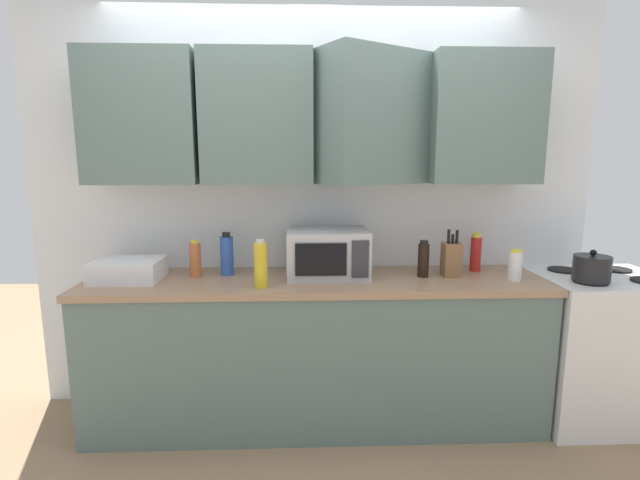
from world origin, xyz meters
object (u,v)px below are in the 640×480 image
(bottle_red_sauce, at_px, (476,253))
(dish_rack, at_px, (128,270))
(stove_range, at_px, (596,347))
(bottle_soy_dark, at_px, (423,259))
(knife_block, at_px, (451,259))
(microwave, at_px, (328,253))
(bottle_white_jar, at_px, (515,266))
(bottle_yellow_mustard, at_px, (261,264))
(bottle_spice_jar, at_px, (195,259))
(kettle, at_px, (592,268))
(bottle_blue_cleaner, at_px, (227,255))

(bottle_red_sauce, bearing_deg, dish_rack, -176.10)
(stove_range, bearing_deg, bottle_soy_dark, 178.28)
(knife_block, bearing_deg, bottle_red_sauce, 31.23)
(microwave, distance_m, bottle_red_sauce, 0.94)
(bottle_white_jar, bearing_deg, microwave, 172.11)
(knife_block, xyz_separation_m, bottle_yellow_mustard, (-1.12, -0.21, 0.02))
(dish_rack, height_order, bottle_spice_jar, bottle_spice_jar)
(kettle, height_order, bottle_red_sauce, bottle_red_sauce)
(microwave, relative_size, bottle_yellow_mustard, 1.80)
(kettle, height_order, microwave, microwave)
(kettle, height_order, bottle_soy_dark, bottle_soy_dark)
(dish_rack, distance_m, bottle_soy_dark, 1.73)
(bottle_yellow_mustard, bearing_deg, stove_range, 4.51)
(knife_block, bearing_deg, microwave, 177.73)
(bottle_spice_jar, distance_m, bottle_soy_dark, 1.36)
(bottle_soy_dark, distance_m, bottle_yellow_mustard, 0.97)
(microwave, height_order, knife_block, knife_block)
(bottle_soy_dark, relative_size, bottle_white_jar, 1.20)
(bottle_red_sauce, xyz_separation_m, bottle_yellow_mustard, (-1.31, -0.32, 0.01))
(bottle_yellow_mustard, bearing_deg, bottle_red_sauce, 13.85)
(stove_range, bearing_deg, bottle_blue_cleaner, 176.72)
(bottle_spice_jar, height_order, bottle_white_jar, bottle_spice_jar)
(microwave, relative_size, bottle_soy_dark, 2.19)
(microwave, xyz_separation_m, bottle_spice_jar, (-0.79, 0.01, -0.04))
(bottle_soy_dark, relative_size, bottle_yellow_mustard, 0.82)
(stove_range, xyz_separation_m, kettle, (-0.17, -0.14, 0.53))
(kettle, bearing_deg, bottle_blue_cleaner, 172.66)
(knife_block, height_order, bottle_yellow_mustard, knife_block)
(kettle, relative_size, bottle_spice_jar, 0.90)
(microwave, relative_size, knife_block, 1.69)
(dish_rack, relative_size, bottle_white_jar, 2.08)
(stove_range, distance_m, dish_rack, 2.86)
(stove_range, bearing_deg, knife_block, 177.11)
(bottle_yellow_mustard, bearing_deg, bottle_white_jar, 3.42)
(bottle_white_jar, bearing_deg, bottle_soy_dark, 168.19)
(bottle_red_sauce, relative_size, bottle_blue_cleaner, 0.93)
(bottle_white_jar, bearing_deg, bottle_red_sauce, 121.52)
(bottle_soy_dark, bearing_deg, stove_range, -1.72)
(bottle_soy_dark, bearing_deg, kettle, -10.64)
(knife_block, xyz_separation_m, bottle_white_jar, (0.34, -0.12, -0.02))
(bottle_spice_jar, relative_size, bottle_blue_cleaner, 0.85)
(bottle_red_sauce, bearing_deg, knife_block, -148.77)
(bottle_spice_jar, bearing_deg, stove_range, -2.12)
(bottle_blue_cleaner, relative_size, bottle_white_jar, 1.42)
(microwave, bearing_deg, bottle_soy_dark, -4.31)
(bottle_spice_jar, height_order, bottle_blue_cleaner, bottle_blue_cleaner)
(kettle, relative_size, bottle_yellow_mustard, 0.74)
(stove_range, distance_m, bottle_soy_dark, 1.22)
(dish_rack, bearing_deg, bottle_yellow_mustard, -13.00)
(stove_range, distance_m, bottle_yellow_mustard, 2.12)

